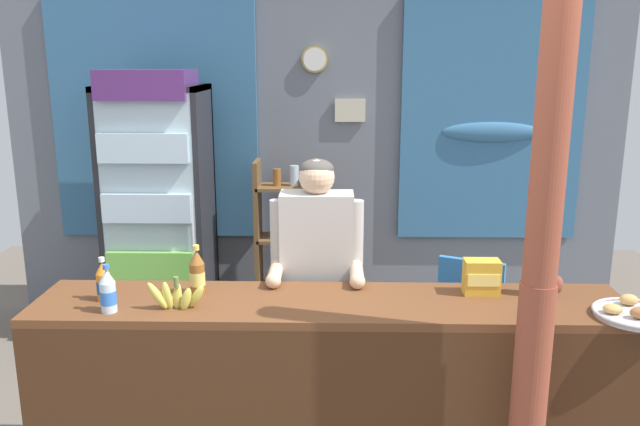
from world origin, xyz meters
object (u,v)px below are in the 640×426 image
(banana_bunch, at_px, (176,296))
(stall_counter, at_px, (330,384))
(shopkeeper, at_px, (317,266))
(soda_bottle_water, at_px, (108,292))
(soda_bottle_orange_soda, at_px, (103,282))
(snack_box_choco_powder, at_px, (482,277))
(soda_bottle_cola, at_px, (541,269))
(soda_bottle_iced_tea, at_px, (197,273))
(pastry_tray, at_px, (635,313))
(bottle_shelf_rack, at_px, (287,243))
(drink_fridge, at_px, (158,198))
(plastic_lawn_chair, at_px, (473,308))
(timber_post, at_px, (538,295))

(banana_bunch, bearing_deg, stall_counter, 0.46)
(shopkeeper, xyz_separation_m, banana_bunch, (-0.64, -0.55, 0.03))
(soda_bottle_water, relative_size, soda_bottle_orange_soda, 1.06)
(snack_box_choco_powder, bearing_deg, soda_bottle_cola, -2.84)
(soda_bottle_iced_tea, bearing_deg, banana_bunch, -106.07)
(soda_bottle_iced_tea, bearing_deg, shopkeeper, 30.97)
(shopkeeper, distance_m, soda_bottle_iced_tea, 0.68)
(pastry_tray, bearing_deg, bottle_shelf_rack, 129.60)
(stall_counter, height_order, soda_bottle_water, soda_bottle_water)
(soda_bottle_orange_soda, bearing_deg, banana_bunch, -15.33)
(drink_fridge, xyz_separation_m, soda_bottle_orange_soda, (0.19, -1.70, -0.04))
(bottle_shelf_rack, relative_size, snack_box_choco_powder, 7.80)
(drink_fridge, distance_m, soda_bottle_iced_tea, 1.71)
(soda_bottle_iced_tea, xyz_separation_m, soda_bottle_orange_soda, (-0.43, -0.10, -0.01))
(plastic_lawn_chair, relative_size, soda_bottle_cola, 2.74)
(drink_fridge, distance_m, plastic_lawn_chair, 2.37)
(snack_box_choco_powder, bearing_deg, stall_counter, -163.27)
(banana_bunch, bearing_deg, drink_fridge, 107.39)
(drink_fridge, height_order, soda_bottle_water, drink_fridge)
(soda_bottle_cola, height_order, soda_bottle_water, soda_bottle_cola)
(soda_bottle_iced_tea, distance_m, snack_box_choco_powder, 1.40)
(soda_bottle_orange_soda, bearing_deg, soda_bottle_water, -63.58)
(soda_bottle_water, height_order, banana_bunch, soda_bottle_water)
(drink_fridge, distance_m, soda_bottle_cola, 2.79)
(timber_post, distance_m, snack_box_choco_powder, 0.56)
(timber_post, xyz_separation_m, pastry_tray, (0.52, 0.25, -0.18))
(soda_bottle_orange_soda, height_order, pastry_tray, soda_bottle_orange_soda)
(soda_bottle_orange_soda, relative_size, banana_bunch, 0.76)
(soda_bottle_orange_soda, bearing_deg, plastic_lawn_chair, 29.22)
(timber_post, relative_size, pastry_tray, 6.70)
(soda_bottle_iced_tea, height_order, banana_bunch, soda_bottle_iced_tea)
(plastic_lawn_chair, height_order, snack_box_choco_powder, snack_box_choco_powder)
(snack_box_choco_powder, relative_size, pastry_tray, 0.47)
(plastic_lawn_chair, bearing_deg, soda_bottle_iced_tea, -147.18)
(stall_counter, distance_m, pastry_tray, 1.42)
(timber_post, xyz_separation_m, plastic_lawn_chair, (0.10, 1.55, -0.68))
(timber_post, distance_m, soda_bottle_water, 1.88)
(soda_bottle_cola, xyz_separation_m, snack_box_choco_powder, (-0.28, 0.01, -0.05))
(timber_post, xyz_separation_m, drink_fridge, (-2.12, 2.11, -0.06))
(stall_counter, bearing_deg, pastry_tray, -2.64)
(timber_post, xyz_separation_m, soda_bottle_iced_tea, (-1.50, 0.52, -0.09))
(soda_bottle_iced_tea, xyz_separation_m, banana_bunch, (-0.06, -0.20, -0.04))
(pastry_tray, bearing_deg, timber_post, -154.16)
(plastic_lawn_chair, bearing_deg, snack_box_choco_powder, -101.31)
(soda_bottle_cola, bearing_deg, soda_bottle_water, -172.83)
(timber_post, relative_size, soda_bottle_orange_soda, 11.38)
(soda_bottle_iced_tea, height_order, soda_bottle_orange_soda, soda_bottle_iced_tea)
(drink_fridge, bearing_deg, bottle_shelf_rack, 13.33)
(soda_bottle_water, xyz_separation_m, pastry_tray, (2.38, -0.01, -0.07))
(plastic_lawn_chair, height_order, soda_bottle_orange_soda, soda_bottle_orange_soda)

